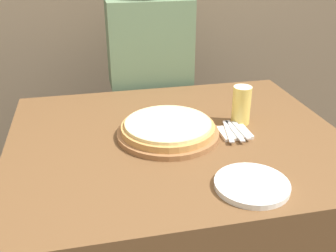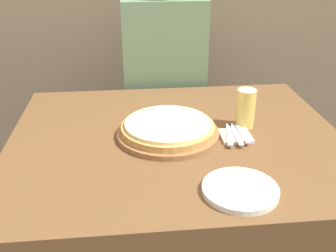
{
  "view_description": "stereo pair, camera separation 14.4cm",
  "coord_description": "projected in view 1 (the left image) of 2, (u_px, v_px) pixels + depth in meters",
  "views": [
    {
      "loc": [
        -0.31,
        -1.26,
        1.39
      ],
      "look_at": [
        -0.03,
        0.01,
        0.76
      ],
      "focal_mm": 42.0,
      "sensor_mm": 36.0,
      "label": 1
    },
    {
      "loc": [
        -0.17,
        -1.28,
        1.39
      ],
      "look_at": [
        -0.03,
        0.01,
        0.76
      ],
      "focal_mm": 42.0,
      "sensor_mm": 36.0,
      "label": 2
    }
  ],
  "objects": [
    {
      "name": "dining_table",
      "position": [
        176.0,
        214.0,
        1.61
      ],
      "size": [
        1.23,
        1.02,
        0.72
      ],
      "color": "brown",
      "rests_on": "ground_plane"
    },
    {
      "name": "napkin_stack",
      "position": [
        234.0,
        133.0,
        1.47
      ],
      "size": [
        0.11,
        0.11,
        0.01
      ],
      "color": "white",
      "rests_on": "dining_table"
    },
    {
      "name": "pizza_on_board",
      "position": [
        168.0,
        129.0,
        1.45
      ],
      "size": [
        0.38,
        0.38,
        0.06
      ],
      "color": "#99663D",
      "rests_on": "dining_table"
    },
    {
      "name": "spoon",
      "position": [
        241.0,
        130.0,
        1.47
      ],
      "size": [
        0.02,
        0.15,
        0.0
      ],
      "color": "silver",
      "rests_on": "napkin_stack"
    },
    {
      "name": "beer_glass",
      "position": [
        242.0,
        104.0,
        1.52
      ],
      "size": [
        0.07,
        0.07,
        0.15
      ],
      "color": "#E5C65B",
      "rests_on": "dining_table"
    },
    {
      "name": "dinner_knife",
      "position": [
        235.0,
        131.0,
        1.46
      ],
      "size": [
        0.02,
        0.18,
        0.0
      ],
      "color": "silver",
      "rests_on": "napkin_stack"
    },
    {
      "name": "diner_person",
      "position": [
        151.0,
        94.0,
        2.07
      ],
      "size": [
        0.42,
        0.2,
        1.31
      ],
      "color": "#33333D",
      "rests_on": "ground_plane"
    },
    {
      "name": "dinner_plate",
      "position": [
        252.0,
        185.0,
        1.16
      ],
      "size": [
        0.22,
        0.22,
        0.02
      ],
      "color": "white",
      "rests_on": "dining_table"
    },
    {
      "name": "fork",
      "position": [
        228.0,
        131.0,
        1.46
      ],
      "size": [
        0.05,
        0.18,
        0.0
      ],
      "color": "silver",
      "rests_on": "napkin_stack"
    }
  ]
}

